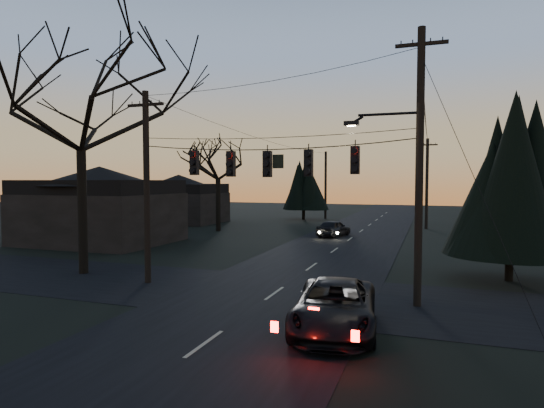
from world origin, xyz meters
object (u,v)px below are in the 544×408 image
(utility_pole_far_l, at_px, (325,219))
(bare_tree_left, at_px, (80,100))
(utility_pole_far_r, at_px, (426,229))
(utility_pole_right, at_px, (417,306))
(suv_near, at_px, (335,307))
(sedan_oncoming_a, at_px, (334,228))
(utility_pole_left, at_px, (148,283))
(evergreen_right, at_px, (511,180))

(utility_pole_far_l, relative_size, bare_tree_left, 0.66)
(utility_pole_far_r, bearing_deg, utility_pole_far_l, 145.18)
(bare_tree_left, bearing_deg, utility_pole_far_l, 83.25)
(utility_pole_right, xyz_separation_m, bare_tree_left, (-15.68, 0.67, 8.45))
(utility_pole_far_r, height_order, suv_near, utility_pole_far_r)
(bare_tree_left, relative_size, suv_near, 2.30)
(utility_pole_far_l, height_order, suv_near, utility_pole_far_l)
(utility_pole_far_l, xyz_separation_m, sedan_oncoming_a, (4.46, -16.81, 0.68))
(utility_pole_left, xyz_separation_m, bare_tree_left, (-4.18, 0.67, 8.45))
(evergreen_right, xyz_separation_m, suv_near, (-6.12, -9.38, -3.88))
(bare_tree_left, relative_size, sedan_oncoming_a, 3.03)
(utility_pole_far_r, bearing_deg, utility_pole_left, -112.33)
(suv_near, relative_size, sedan_oncoming_a, 1.31)
(sedan_oncoming_a, bearing_deg, suv_near, 114.60)
(utility_pole_left, relative_size, evergreen_right, 1.06)
(utility_pole_left, distance_m, bare_tree_left, 9.45)
(utility_pole_left, bearing_deg, evergreen_right, 20.64)
(utility_pole_far_r, xyz_separation_m, sedan_oncoming_a, (-7.04, -8.81, 0.68))
(utility_pole_right, distance_m, evergreen_right, 8.31)
(evergreen_right, bearing_deg, sedan_oncoming_a, 128.98)
(bare_tree_left, bearing_deg, suv_near, -17.72)
(utility_pole_left, distance_m, sedan_oncoming_a, 19.72)
(utility_pole_far_r, bearing_deg, sedan_oncoming_a, -128.64)
(utility_pole_right, bearing_deg, utility_pole_far_r, 90.00)
(utility_pole_left, relative_size, suv_near, 1.62)
(utility_pole_far_r, relative_size, utility_pole_far_l, 1.06)
(utility_pole_far_l, distance_m, suv_near, 40.67)
(utility_pole_far_l, xyz_separation_m, bare_tree_left, (-4.18, -35.33, 8.45))
(evergreen_right, height_order, suv_near, evergreen_right)
(utility_pole_right, bearing_deg, sedan_oncoming_a, 110.15)
(suv_near, bearing_deg, utility_pole_left, 151.23)
(evergreen_right, relative_size, suv_near, 1.53)
(suv_near, bearing_deg, bare_tree_left, 154.91)
(utility_pole_far_r, height_order, evergreen_right, evergreen_right)
(bare_tree_left, distance_m, evergreen_right, 20.52)
(bare_tree_left, distance_m, sedan_oncoming_a, 21.87)
(evergreen_right, bearing_deg, suv_near, -123.13)
(utility_pole_left, relative_size, utility_pole_far_l, 1.06)
(utility_pole_far_r, bearing_deg, suv_near, -94.16)
(suv_near, bearing_deg, utility_pole_far_l, 95.71)
(utility_pole_left, xyz_separation_m, sedan_oncoming_a, (4.46, 19.19, 0.68))
(utility_pole_right, height_order, utility_pole_left, utility_pole_right)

